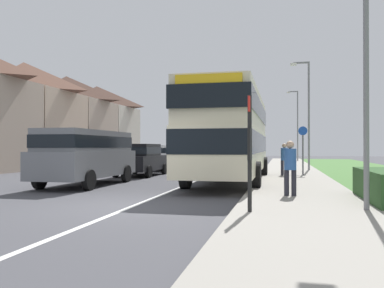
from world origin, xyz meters
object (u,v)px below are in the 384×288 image
double_decker_bus (231,132)px  parked_car_red (186,155)px  parked_van_grey (87,153)px  bus_stop_sign (250,145)px  street_lamp_far (297,121)px  parked_car_black (141,158)px  street_lamp_near (361,36)px  street_lamp_mid (307,108)px  pedestrian_at_stop (290,165)px  pedestrian_walking_away (284,158)px  cycle_route_sign (303,148)px  parked_car_white (165,156)px

double_decker_bus → parked_car_red: (-5.17, 13.27, -1.26)m
double_decker_bus → parked_van_grey: double_decker_bus is taller
bus_stop_sign → street_lamp_far: street_lamp_far is taller
parked_car_black → street_lamp_near: (8.86, -10.29, 3.03)m
double_decker_bus → parked_van_grey: bearing=-154.4°
bus_stop_sign → street_lamp_far: bearing=86.3°
parked_car_black → street_lamp_mid: street_lamp_mid is taller
pedestrian_at_stop → pedestrian_walking_away: (-0.11, 8.25, 0.00)m
parked_van_grey → street_lamp_near: (9.11, -4.90, 2.67)m
double_decker_bus → pedestrian_at_stop: size_ratio=6.47×
cycle_route_sign → street_lamp_far: bearing=88.8°
parked_car_red → street_lamp_far: (8.75, 11.70, 3.26)m
parked_car_red → street_lamp_far: size_ratio=0.56×
parked_van_grey → cycle_route_sign: cycle_route_sign is taller
parked_car_black → bus_stop_sign: bus_stop_sign is taller
parked_car_red → cycle_route_sign: cycle_route_sign is taller
double_decker_bus → bus_stop_sign: double_decker_bus is taller
cycle_route_sign → double_decker_bus: bearing=-130.1°
double_decker_bus → pedestrian_at_stop: (2.33, -5.24, -1.17)m
bus_stop_sign → street_lamp_near: size_ratio=0.38×
parked_car_red → pedestrian_walking_away: bearing=-54.2°
street_lamp_near → parked_car_red: bearing=113.4°
street_lamp_far → street_lamp_mid: bearing=-89.9°
pedestrian_walking_away → cycle_route_sign: (0.90, 0.70, 0.45)m
street_lamp_far → bus_stop_sign: bearing=-93.7°
cycle_route_sign → street_lamp_near: bearing=-86.6°
street_lamp_mid → pedestrian_walking_away: bearing=-104.5°
parked_car_red → cycle_route_sign: 12.67m
pedestrian_at_stop → street_lamp_near: 3.98m
parked_car_white → street_lamp_far: 19.37m
parked_car_white → parked_car_red: 5.21m
cycle_route_sign → street_lamp_mid: size_ratio=0.38×
pedestrian_at_stop → cycle_route_sign: cycle_route_sign is taller
parked_van_grey → bus_stop_sign: (6.75, -5.74, 0.27)m
parked_car_white → parked_car_black: bearing=-87.6°
double_decker_bus → street_lamp_far: size_ratio=1.50×
parked_van_grey → street_lamp_near: 10.69m
pedestrian_walking_away → double_decker_bus: bearing=-126.4°
cycle_route_sign → street_lamp_far: (0.45, 21.25, 2.71)m
parked_van_grey → parked_car_red: (0.14, 15.82, -0.39)m
parked_van_grey → pedestrian_walking_away: size_ratio=3.25×
pedestrian_walking_away → cycle_route_sign: cycle_route_sign is taller
cycle_route_sign → bus_stop_sign: bearing=-98.0°
street_lamp_far → parked_car_white: bearing=-117.7°
parked_car_black → parked_car_white: 5.22m
parked_car_white → street_lamp_far: street_lamp_far is taller
pedestrian_walking_away → street_lamp_far: size_ratio=0.23×
bus_stop_sign → street_lamp_near: bearing=19.6°
parked_van_grey → street_lamp_mid: bearing=50.7°
parked_van_grey → pedestrian_at_stop: bearing=-19.4°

